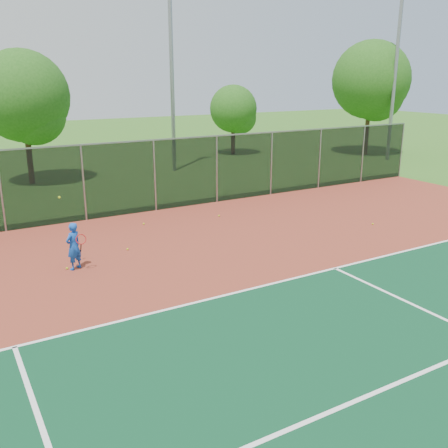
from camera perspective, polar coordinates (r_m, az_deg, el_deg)
The scene contains 14 objects.
ground at distance 12.13m, azimuth 15.13°, elevation -11.32°, with size 120.00×120.00×0.00m, color #2D611B.
court_apron at distance 13.43m, azimuth 9.08°, elevation -8.04°, with size 30.00×20.00×0.02m, color maroon.
fence_back at distance 21.29m, azimuth -7.93°, elevation 5.60°, with size 30.00×0.06×3.03m.
tennis_player at distance 15.36m, azimuth -16.81°, elevation -2.43°, with size 0.62×0.70×2.25m.
practice_ball_0 at distance 20.43m, azimuth -0.57°, elevation 0.95°, with size 0.07×0.07×0.07m, color #AFCE18.
practice_ball_1 at distance 15.63m, azimuth -17.51°, elevation -4.85°, with size 0.07×0.07×0.07m, color #AFCE18.
practice_ball_3 at distance 16.82m, azimuth -10.98°, elevation -2.83°, with size 0.07×0.07×0.07m, color #AFCE18.
practice_ball_5 at distance 20.16m, azimuth 16.63°, elevation 0.02°, with size 0.07×0.07×0.07m, color #AFCE18.
practice_ball_6 at distance 19.57m, azimuth -9.16°, elevation 0.02°, with size 0.07×0.07×0.07m, color #AFCE18.
floodlight_n at distance 30.40m, azimuth -6.06°, elevation 19.17°, with size 0.90×0.40×12.41m.
floodlight_ne at distance 36.08m, azimuth 19.17°, elevation 17.97°, with size 0.90×0.40×12.41m.
tree_back_left at distance 28.27m, azimuth -21.74°, elevation 12.98°, with size 4.72×4.72×6.93m.
tree_back_mid at distance 36.86m, azimuth 1.26°, elevation 12.78°, with size 3.40×3.40×4.99m.
tree_back_right at distance 38.21m, azimuth 16.60°, elevation 15.14°, with size 5.47×5.47×8.03m.
Camera 1 is at (-7.87, -7.37, 5.55)m, focal length 40.00 mm.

